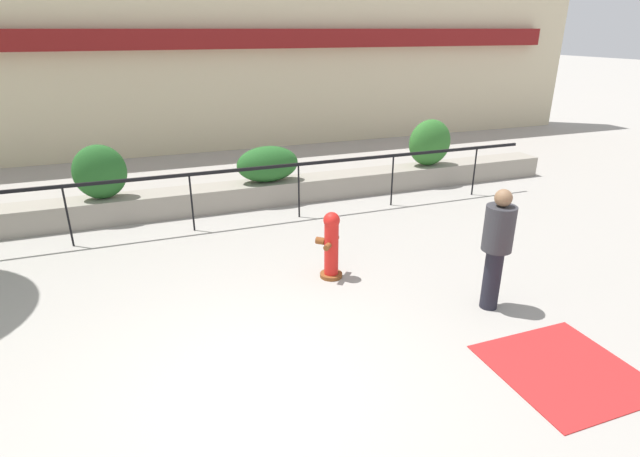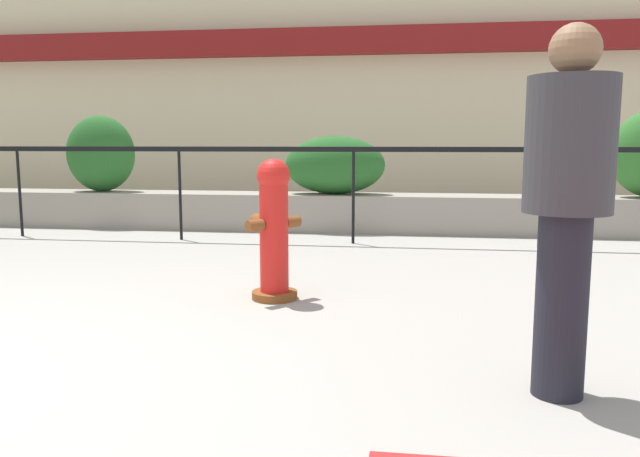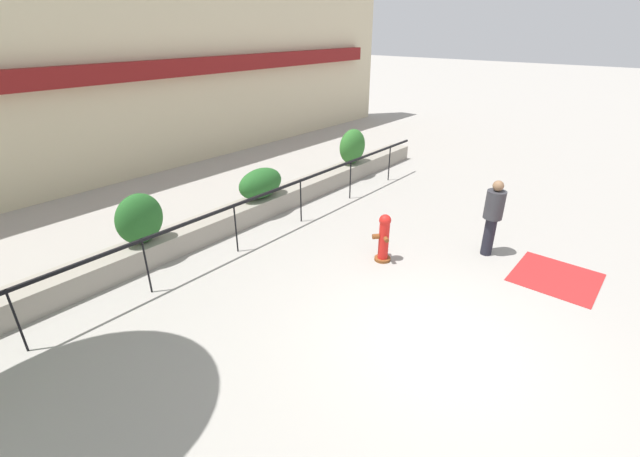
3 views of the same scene
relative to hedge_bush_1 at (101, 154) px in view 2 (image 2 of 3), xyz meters
The scene contains 7 objects.
building_facade 6.86m from the hedge_bush_1, 75.16° to the left, with size 30.00×1.36×8.00m.
planter_wall_low 1.77m from the hedge_bush_1, ahead, with size 18.00×0.70×0.50m, color gray.
fence_railing_segment 1.93m from the hedge_bush_1, 34.76° to the right, with size 15.00×0.05×1.15m.
hedge_bush_1 is the anchor object (origin of this frame).
hedge_bush_2 3.38m from the hedge_bush_1, ahead, with size 1.37×0.70×0.79m, color #235B23.
fire_hydrant 5.12m from the hedge_bush_1, 48.81° to the right, with size 0.50×0.50×1.08m.
pedestrian 7.47m from the hedge_bush_1, 47.03° to the right, with size 0.42×0.42×1.73m.
Camera 2 is at (2.77, -2.45, 1.20)m, focal length 35.00 mm.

